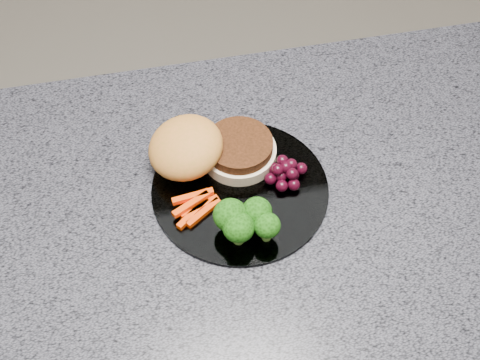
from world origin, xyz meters
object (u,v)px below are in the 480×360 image
island_cabinet (231,335)px  plate (240,189)px  burger (205,150)px  grape_bunch (286,172)px

island_cabinet → plate: 0.47m
island_cabinet → burger: 0.51m
plate → burger: bearing=124.5°
grape_bunch → burger: bearing=153.5°
plate → island_cabinet: bearing=-141.3°
burger → grape_bunch: (0.11, -0.05, -0.01)m
plate → grape_bunch: grape_bunch is taller
grape_bunch → plate: bearing=-176.2°
island_cabinet → grape_bunch: grape_bunch is taller
plate → burger: burger is taller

